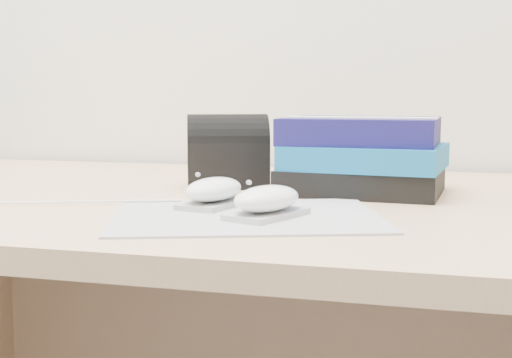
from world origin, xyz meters
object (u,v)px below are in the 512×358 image
(book_stack, at_px, (363,156))
(mouse_rear, at_px, (214,192))
(pouch, at_px, (227,152))
(desk, at_px, (322,341))
(mouse_front, at_px, (267,201))

(book_stack, bearing_deg, mouse_rear, -130.57)
(book_stack, distance_m, pouch, 0.22)
(mouse_rear, distance_m, book_stack, 0.26)
(desk, bearing_deg, book_stack, 6.95)
(mouse_rear, relative_size, pouch, 0.76)
(mouse_rear, height_order, mouse_front, same)
(desk, distance_m, mouse_front, 0.36)
(mouse_rear, height_order, pouch, pouch)
(mouse_rear, bearing_deg, mouse_front, -35.36)
(mouse_front, bearing_deg, pouch, 116.49)
(mouse_rear, bearing_deg, pouch, 102.83)
(desk, xyz_separation_m, mouse_front, (-0.02, -0.25, 0.26))
(mouse_rear, bearing_deg, book_stack, 49.43)
(mouse_front, height_order, book_stack, book_stack)
(desk, height_order, mouse_rear, mouse_rear)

